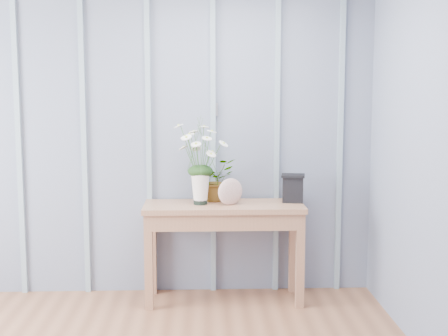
{
  "coord_description": "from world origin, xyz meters",
  "views": [
    {
      "loc": [
        0.65,
        -2.61,
        1.64
      ],
      "look_at": [
        0.82,
        1.94,
        1.03
      ],
      "focal_mm": 50.0,
      "sensor_mm": 36.0,
      "label": 1
    }
  ],
  "objects_px": {
    "carved_box": "(293,188)",
    "sideboard": "(224,219)",
    "daisy_vase": "(200,150)",
    "felt_disc_vessel": "(230,192)"
  },
  "relations": [
    {
      "from": "carved_box",
      "to": "sideboard",
      "type": "bearing_deg",
      "value": -173.91
    },
    {
      "from": "daisy_vase",
      "to": "felt_disc_vessel",
      "type": "relative_size",
      "value": 3.22
    },
    {
      "from": "sideboard",
      "to": "daisy_vase",
      "type": "bearing_deg",
      "value": -179.14
    },
    {
      "from": "felt_disc_vessel",
      "to": "carved_box",
      "type": "height_order",
      "value": "carved_box"
    },
    {
      "from": "felt_disc_vessel",
      "to": "carved_box",
      "type": "distance_m",
      "value": 0.49
    },
    {
      "from": "sideboard",
      "to": "felt_disc_vessel",
      "type": "relative_size",
      "value": 5.96
    },
    {
      "from": "felt_disc_vessel",
      "to": "sideboard",
      "type": "bearing_deg",
      "value": 115.32
    },
    {
      "from": "sideboard",
      "to": "daisy_vase",
      "type": "height_order",
      "value": "daisy_vase"
    },
    {
      "from": "daisy_vase",
      "to": "felt_disc_vessel",
      "type": "bearing_deg",
      "value": -9.61
    },
    {
      "from": "sideboard",
      "to": "carved_box",
      "type": "height_order",
      "value": "carved_box"
    }
  ]
}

